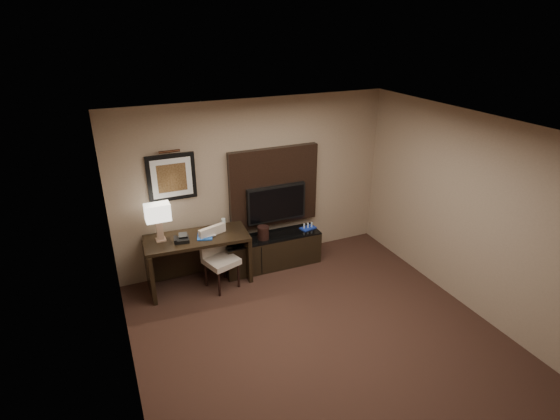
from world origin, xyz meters
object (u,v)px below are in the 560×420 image
desk_chair (221,260)px  ice_bucket (263,233)px  credenza (272,251)px  tv (276,203)px  minibar_tray (308,226)px  water_bottle (224,224)px  desk (199,261)px  table_lamp (159,223)px  desk_phone (182,238)px

desk_chair → ice_bucket: size_ratio=4.41×
credenza → desk_chair: desk_chair is taller
credenza → tv: 0.79m
ice_bucket → minibar_tray: 0.82m
tv → water_bottle: tv is taller
water_bottle → minibar_tray: bearing=-0.8°
desk → tv: bearing=14.0°
ice_bucket → minibar_tray: (0.82, 0.03, -0.06)m
tv → ice_bucket: tv is taller
desk_chair → water_bottle: (0.15, 0.29, 0.44)m
desk_chair → water_bottle: bearing=44.5°
table_lamp → credenza: bearing=-1.8°
tv → water_bottle: size_ratio=5.55×
desk → ice_bucket: size_ratio=7.28×
desk_chair → desk: bearing=124.7°
tv → desk_phone: tv is taller
desk_phone → ice_bucket: desk_phone is taller
tv → minibar_tray: size_ratio=3.89×
credenza → desk_chair: 0.99m
water_bottle → desk_phone: bearing=-169.2°
desk → desk_chair: size_ratio=1.65×
desk → desk_chair: 0.37m
desk_chair → table_lamp: size_ratio=1.62×
water_bottle → table_lamp: bearing=178.1°
credenza → water_bottle: size_ratio=8.85×
desk → water_bottle: water_bottle is taller
credenza → tv: bearing=50.7°
water_bottle → ice_bucket: size_ratio=0.86×
desk_chair → desk_phone: 0.68m
desk → table_lamp: (-0.50, 0.10, 0.69)m
desk → desk_phone: size_ratio=7.24×
table_lamp → desk_chair: bearing=-22.2°
desk → minibar_tray: desk is taller
credenza → minibar_tray: (0.66, 0.00, 0.32)m
desk → credenza: 1.23m
desk_chair → minibar_tray: bearing=-8.4°
desk → credenza: desk is taller
credenza → table_lamp: bearing=179.6°
credenza → desk_chair: bearing=-162.5°
credenza → water_bottle: bearing=179.7°
desk_chair → desk_phone: size_ratio=4.38×
water_bottle → ice_bucket: (0.62, -0.05, -0.25)m
desk_chair → table_lamp: 1.07m
ice_bucket → tv: bearing=34.4°
desk_phone → table_lamp: bearing=159.0°
desk → tv: (1.39, 0.24, 0.61)m
table_lamp → water_bottle: bearing=-1.9°
ice_bucket → minibar_tray: size_ratio=0.81×
ice_bucket → minibar_tray: bearing=2.4°
table_lamp → desk_phone: 0.39m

